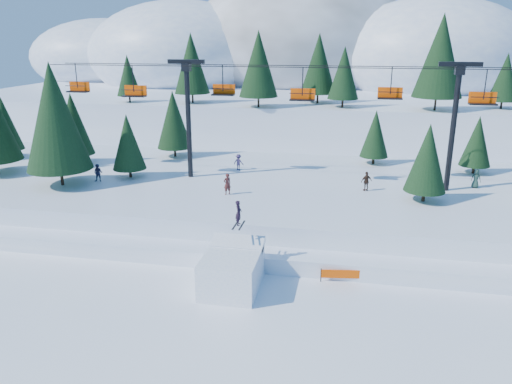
% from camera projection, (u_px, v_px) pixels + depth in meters
% --- Properties ---
extents(ground, '(160.00, 160.00, 0.00)m').
position_uv_depth(ground, '(247.00, 315.00, 27.40)').
color(ground, white).
rests_on(ground, ground).
extents(mid_shelf, '(70.00, 22.00, 2.50)m').
position_uv_depth(mid_shelf, '(289.00, 195.00, 43.89)').
color(mid_shelf, white).
rests_on(mid_shelf, ground).
extents(berm, '(70.00, 6.00, 1.10)m').
position_uv_depth(berm, '(271.00, 248.00, 34.73)').
color(berm, white).
rests_on(berm, ground).
extents(mountain_ridge, '(119.00, 61.03, 26.46)m').
position_uv_depth(mountain_ridge, '(301.00, 64.00, 94.17)').
color(mountain_ridge, white).
rests_on(mountain_ridge, ground).
extents(jump_kicker, '(3.28, 4.48, 5.14)m').
position_uv_depth(jump_kicker, '(232.00, 270.00, 29.91)').
color(jump_kicker, white).
rests_on(jump_kicker, ground).
extents(chairlift, '(46.01, 3.21, 10.28)m').
position_uv_depth(chairlift, '(299.00, 103.00, 41.41)').
color(chairlift, black).
rests_on(chairlift, mid_shelf).
extents(conifer_stand, '(62.96, 16.76, 10.27)m').
position_uv_depth(conifer_stand, '(278.00, 128.00, 42.25)').
color(conifer_stand, black).
rests_on(conifer_stand, mid_shelf).
extents(distant_skiers, '(32.77, 8.42, 1.74)m').
position_uv_depth(distant_skiers, '(274.00, 174.00, 43.01)').
color(distant_skiers, '#382A52').
rests_on(distant_skiers, mid_shelf).
extents(banner_near, '(2.83, 0.46, 0.90)m').
position_uv_depth(banner_near, '(344.00, 274.00, 30.88)').
color(banner_near, black).
rests_on(banner_near, ground).
extents(banner_far, '(2.84, 0.40, 0.90)m').
position_uv_depth(banner_far, '(418.00, 274.00, 30.96)').
color(banner_far, black).
rests_on(banner_far, ground).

